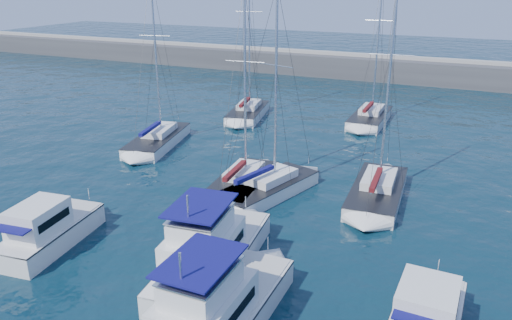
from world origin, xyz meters
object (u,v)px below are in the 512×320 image
at_px(sailboat_mid_d, 377,191).
at_px(motor_yacht_stbd_inner, 214,316).
at_px(motor_yacht_port_inner, 210,255).
at_px(sailboat_back_a, 248,112).
at_px(sailboat_back_b, 370,117).
at_px(sailboat_mid_a, 158,140).
at_px(motor_yacht_port_outer, 48,232).
at_px(motor_yacht_stbd_outer, 426,319).
at_px(sailboat_mid_b, 242,183).
at_px(sailboat_mid_c, 267,188).

bearing_deg(sailboat_mid_d, motor_yacht_stbd_inner, -104.50).
xyz_separation_m(motor_yacht_port_inner, sailboat_back_a, (-10.70, 27.51, -0.58)).
bearing_deg(sailboat_back_b, sailboat_mid_a, -136.41).
relative_size(motor_yacht_port_outer, motor_yacht_port_inner, 0.71).
bearing_deg(sailboat_mid_d, sailboat_back_b, 100.26).
relative_size(motor_yacht_stbd_outer, sailboat_back_a, 0.34).
distance_m(sailboat_mid_a, sailboat_back_a, 12.10).
height_order(motor_yacht_port_outer, sailboat_mid_b, sailboat_mid_b).
relative_size(sailboat_mid_a, sailboat_back_b, 0.93).
xyz_separation_m(motor_yacht_stbd_inner, sailboat_back_b, (-0.98, 34.85, -0.60)).
relative_size(sailboat_mid_d, sailboat_back_b, 0.94).
xyz_separation_m(sailboat_mid_c, sailboat_mid_d, (6.93, 2.49, 0.00)).
distance_m(motor_yacht_stbd_inner, sailboat_mid_b, 15.23).
relative_size(sailboat_mid_a, sailboat_mid_c, 1.07).
relative_size(motor_yacht_port_inner, sailboat_back_a, 0.56).
relative_size(motor_yacht_stbd_outer, sailboat_back_b, 0.36).
relative_size(motor_yacht_port_inner, sailboat_mid_c, 0.69).
bearing_deg(sailboat_mid_c, motor_yacht_stbd_outer, -25.77).
relative_size(sailboat_mid_b, sailboat_back_a, 0.82).
xyz_separation_m(sailboat_mid_d, sailboat_back_b, (-4.33, 18.26, 0.01)).
bearing_deg(sailboat_mid_c, sailboat_mid_b, -165.28).
bearing_deg(motor_yacht_port_outer, motor_yacht_stbd_inner, -20.19).
bearing_deg(sailboat_mid_a, sailboat_mid_b, -39.78).
height_order(sailboat_mid_c, sailboat_mid_d, sailboat_mid_d).
xyz_separation_m(motor_yacht_port_outer, motor_yacht_stbd_inner, (11.90, -2.84, 0.19)).
xyz_separation_m(motor_yacht_port_inner, sailboat_mid_b, (-3.06, 10.09, -0.61)).
distance_m(motor_yacht_stbd_inner, sailboat_back_a, 34.24).
height_order(sailboat_mid_b, sailboat_back_a, sailboat_back_a).
height_order(sailboat_back_a, sailboat_back_b, sailboat_back_a).
distance_m(sailboat_mid_c, sailboat_mid_d, 7.37).
bearing_deg(sailboat_mid_b, sailboat_mid_c, -6.70).
height_order(motor_yacht_port_outer, sailboat_mid_d, sailboat_mid_d).
bearing_deg(sailboat_mid_d, motor_yacht_stbd_outer, -74.05).
xyz_separation_m(motor_yacht_stbd_outer, sailboat_back_a, (-21.01, 28.04, -0.39)).
xyz_separation_m(motor_yacht_port_inner, sailboat_mid_d, (5.82, 12.50, -0.61)).
bearing_deg(sailboat_mid_c, sailboat_back_b, 99.77).
bearing_deg(sailboat_mid_a, motor_yacht_port_outer, -86.86).
distance_m(motor_yacht_stbd_outer, sailboat_mid_b, 17.09).
bearing_deg(sailboat_mid_a, sailboat_mid_d, -21.62).
bearing_deg(motor_yacht_stbd_outer, motor_yacht_port_inner, 179.23).
height_order(motor_yacht_stbd_outer, sailboat_back_a, sailboat_back_a).
height_order(sailboat_mid_a, sailboat_back_b, sailboat_back_b).
relative_size(sailboat_mid_d, sailboat_back_a, 0.88).
height_order(motor_yacht_port_outer, motor_yacht_stbd_outer, same).
bearing_deg(sailboat_mid_a, motor_yacht_stbd_inner, -62.35).
height_order(motor_yacht_stbd_inner, sailboat_back_b, sailboat_back_b).
distance_m(motor_yacht_port_inner, sailboat_back_a, 29.52).
bearing_deg(sailboat_mid_a, sailboat_mid_c, -36.37).
relative_size(motor_yacht_port_inner, motor_yacht_stbd_inner, 1.01).
distance_m(motor_yacht_stbd_outer, sailboat_mid_a, 29.38).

